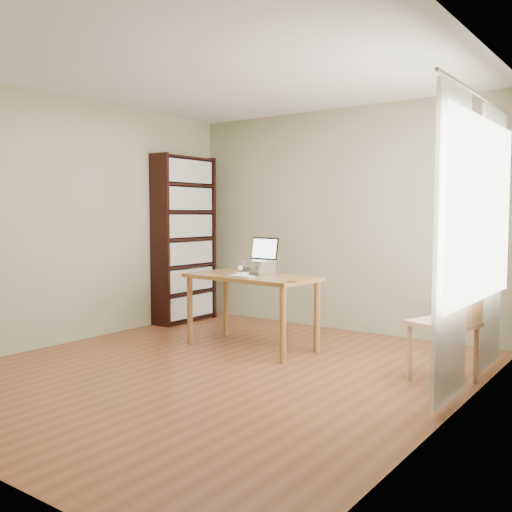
{
  "coord_description": "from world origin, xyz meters",
  "views": [
    {
      "loc": [
        3.14,
        -3.78,
        1.37
      ],
      "look_at": [
        -0.19,
        0.83,
        0.95
      ],
      "focal_mm": 40.0,
      "sensor_mm": 36.0,
      "label": 1
    }
  ],
  "objects_px": {
    "bookshelf": "(185,239)",
    "keyboard": "(242,276)",
    "cat": "(256,267)",
    "laptop": "(259,255)",
    "chair": "(453,316)",
    "desk": "(251,285)"
  },
  "relations": [
    {
      "from": "laptop",
      "to": "bookshelf",
      "type": "bearing_deg",
      "value": 164.78
    },
    {
      "from": "bookshelf",
      "to": "laptop",
      "type": "height_order",
      "value": "bookshelf"
    },
    {
      "from": "keyboard",
      "to": "laptop",
      "type": "bearing_deg",
      "value": 104.09
    },
    {
      "from": "desk",
      "to": "laptop",
      "type": "xyz_separation_m",
      "value": [
        0.0,
        0.14,
        0.29
      ]
    },
    {
      "from": "keyboard",
      "to": "chair",
      "type": "relative_size",
      "value": 0.3
    },
    {
      "from": "cat",
      "to": "chair",
      "type": "relative_size",
      "value": 0.48
    },
    {
      "from": "laptop",
      "to": "keyboard",
      "type": "bearing_deg",
      "value": -78.97
    },
    {
      "from": "bookshelf",
      "to": "laptop",
      "type": "distance_m",
      "value": 1.67
    },
    {
      "from": "laptop",
      "to": "chair",
      "type": "height_order",
      "value": "laptop"
    },
    {
      "from": "laptop",
      "to": "keyboard",
      "type": "xyz_separation_m",
      "value": [
        0.04,
        -0.36,
        -0.18
      ]
    },
    {
      "from": "cat",
      "to": "chair",
      "type": "bearing_deg",
      "value": 4.28
    },
    {
      "from": "keyboard",
      "to": "cat",
      "type": "bearing_deg",
      "value": 109.41
    },
    {
      "from": "keyboard",
      "to": "bookshelf",
      "type": "bearing_deg",
      "value": 157.72
    },
    {
      "from": "laptop",
      "to": "chair",
      "type": "xyz_separation_m",
      "value": [
        2.05,
        -0.2,
        -0.39
      ]
    },
    {
      "from": "laptop",
      "to": "chair",
      "type": "bearing_deg",
      "value": -1.15
    },
    {
      "from": "bookshelf",
      "to": "laptop",
      "type": "relative_size",
      "value": 5.85
    },
    {
      "from": "bookshelf",
      "to": "keyboard",
      "type": "height_order",
      "value": "bookshelf"
    },
    {
      "from": "bookshelf",
      "to": "cat",
      "type": "distance_m",
      "value": 1.66
    },
    {
      "from": "bookshelf",
      "to": "keyboard",
      "type": "xyz_separation_m",
      "value": [
        1.61,
        -0.92,
        -0.29
      ]
    },
    {
      "from": "bookshelf",
      "to": "cat",
      "type": "height_order",
      "value": "bookshelf"
    },
    {
      "from": "cat",
      "to": "chair",
      "type": "xyz_separation_m",
      "value": [
        2.07,
        -0.17,
        -0.26
      ]
    },
    {
      "from": "laptop",
      "to": "keyboard",
      "type": "height_order",
      "value": "laptop"
    }
  ]
}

